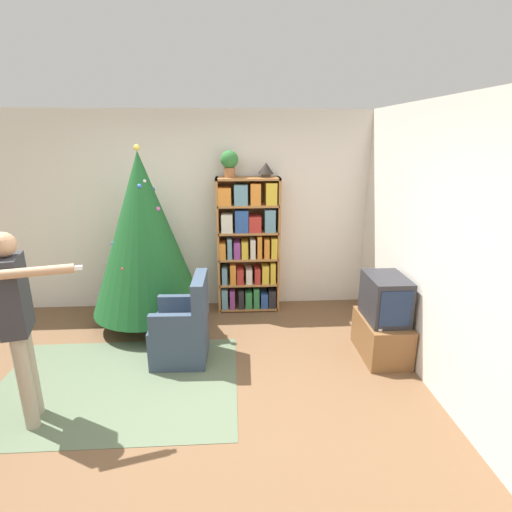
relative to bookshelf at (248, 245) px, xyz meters
name	(u,v)px	position (x,y,z in m)	size (l,w,h in m)	color
ground_plane	(192,401)	(-0.59, -1.98, -0.90)	(14.00, 14.00, 0.00)	brown
wall_back	(203,212)	(-0.59, 0.25, 0.40)	(8.00, 0.10, 2.60)	silver
wall_right	(456,258)	(1.66, -1.98, 0.40)	(0.10, 8.00, 2.60)	silver
area_rug	(117,385)	(-1.33, -1.70, -0.89)	(2.27, 1.64, 0.01)	#56664C
bookshelf	(248,245)	(0.00, 0.00, 0.00)	(0.81, 0.33, 1.78)	#A8703D
tv_stand	(381,337)	(1.37, -1.31, -0.69)	(0.44, 0.71, 0.42)	brown
television	(385,298)	(1.37, -1.31, -0.24)	(0.38, 0.55, 0.47)	#28282D
game_remote	(378,327)	(1.24, -1.52, -0.46)	(0.04, 0.12, 0.02)	white
christmas_tree	(144,234)	(-1.25, -0.41, 0.27)	(1.32, 1.32, 2.19)	#4C3323
armchair	(184,331)	(-0.73, -1.25, -0.57)	(0.59, 0.58, 0.92)	#334256
standing_person	(18,315)	(-1.87, -2.14, 0.06)	(0.70, 0.46, 1.61)	#9E937F
potted_plant	(229,162)	(-0.23, 0.01, 1.07)	(0.22, 0.22, 0.33)	#935B38
table_lamp	(266,169)	(0.23, 0.01, 0.98)	(0.20, 0.20, 0.18)	#473828
book_pile_near_tree	(189,334)	(-0.74, -0.77, -0.87)	(0.24, 0.19, 0.06)	gold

